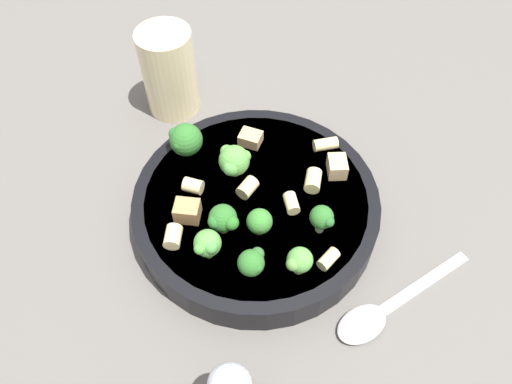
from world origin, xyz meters
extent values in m
plane|color=#5B5651|center=(0.00, 0.00, 0.00)|extent=(2.00, 2.00, 0.00)
cylinder|color=black|center=(0.00, 0.00, 0.02)|extent=(0.28, 0.28, 0.04)
cylinder|color=beige|center=(0.00, 0.00, 0.04)|extent=(0.25, 0.25, 0.01)
torus|color=black|center=(0.00, 0.00, 0.04)|extent=(0.27, 0.27, 0.00)
cylinder|color=#84AD60|center=(-0.05, -0.07, 0.05)|extent=(0.01, 0.01, 0.02)
sphere|color=#569942|center=(-0.05, -0.07, 0.06)|extent=(0.03, 0.03, 0.03)
sphere|color=#4B8E42|center=(-0.05, -0.08, 0.07)|extent=(0.01, 0.01, 0.01)
sphere|color=#4B943A|center=(-0.06, -0.08, 0.07)|extent=(0.01, 0.01, 0.01)
cylinder|color=#93B766|center=(-0.08, 0.07, 0.04)|extent=(0.01, 0.01, 0.01)
sphere|color=#2D6B28|center=(-0.08, 0.07, 0.06)|extent=(0.04, 0.04, 0.04)
sphere|color=#2A6626|center=(-0.08, 0.06, 0.06)|extent=(0.01, 0.01, 0.01)
sphere|color=#276529|center=(-0.09, 0.08, 0.07)|extent=(0.02, 0.02, 0.02)
cylinder|color=#93B766|center=(-0.02, 0.03, 0.05)|extent=(0.01, 0.01, 0.01)
sphere|color=#569942|center=(-0.02, 0.03, 0.06)|extent=(0.03, 0.03, 0.03)
sphere|color=#529643|center=(-0.03, 0.02, 0.07)|extent=(0.02, 0.02, 0.02)
sphere|color=#599342|center=(-0.03, 0.05, 0.07)|extent=(0.01, 0.01, 0.01)
sphere|color=#589A3F|center=(-0.01, 0.04, 0.07)|extent=(0.01, 0.01, 0.01)
cylinder|color=#9EC175|center=(0.04, -0.09, 0.05)|extent=(0.01, 0.01, 0.01)
sphere|color=#569942|center=(0.04, -0.09, 0.06)|extent=(0.03, 0.03, 0.03)
sphere|color=#5A8B40|center=(0.03, -0.10, 0.06)|extent=(0.01, 0.01, 0.01)
sphere|color=#50863A|center=(0.03, -0.09, 0.06)|extent=(0.01, 0.01, 0.01)
cylinder|color=#93B766|center=(-0.04, -0.04, 0.05)|extent=(0.01, 0.01, 0.01)
sphere|color=#2D6B28|center=(-0.04, -0.04, 0.06)|extent=(0.03, 0.03, 0.03)
sphere|color=#2A6C23|center=(-0.03, -0.05, 0.07)|extent=(0.02, 0.02, 0.02)
sphere|color=#2B6A2A|center=(-0.04, -0.04, 0.06)|extent=(0.02, 0.02, 0.02)
cylinder|color=#9EC175|center=(-0.01, -0.09, 0.05)|extent=(0.01, 0.01, 0.01)
sphere|color=#2D6B28|center=(-0.01, -0.09, 0.06)|extent=(0.03, 0.03, 0.03)
sphere|color=#2F5D2A|center=(-0.01, -0.08, 0.06)|extent=(0.01, 0.01, 0.01)
sphere|color=#2A6927|center=(-0.01, -0.10, 0.06)|extent=(0.01, 0.01, 0.01)
cylinder|color=#9EC175|center=(0.06, -0.05, 0.05)|extent=(0.01, 0.01, 0.02)
sphere|color=#2D6B28|center=(0.06, -0.05, 0.06)|extent=(0.03, 0.03, 0.03)
sphere|color=#2A5C26|center=(0.06, -0.06, 0.07)|extent=(0.01, 0.01, 0.01)
sphere|color=#275F29|center=(0.07, -0.06, 0.07)|extent=(0.01, 0.01, 0.01)
cylinder|color=#84AD60|center=(0.00, -0.04, 0.04)|extent=(0.01, 0.01, 0.01)
sphere|color=#387A2D|center=(0.00, -0.04, 0.06)|extent=(0.03, 0.03, 0.03)
sphere|color=#33772F|center=(0.00, -0.04, 0.06)|extent=(0.01, 0.01, 0.01)
sphere|color=#396B28|center=(0.00, -0.05, 0.06)|extent=(0.01, 0.01, 0.01)
cylinder|color=beige|center=(-0.01, 0.01, 0.05)|extent=(0.03, 0.03, 0.02)
cylinder|color=beige|center=(0.06, 0.01, 0.05)|extent=(0.02, 0.03, 0.02)
cylinder|color=beige|center=(0.07, -0.09, 0.05)|extent=(0.03, 0.03, 0.01)
cylinder|color=beige|center=(0.09, 0.07, 0.05)|extent=(0.03, 0.02, 0.01)
cylinder|color=beige|center=(-0.07, 0.02, 0.05)|extent=(0.03, 0.02, 0.02)
cylinder|color=beige|center=(0.04, -0.02, 0.05)|extent=(0.02, 0.02, 0.01)
cylinder|color=beige|center=(-0.09, -0.05, 0.05)|extent=(0.02, 0.03, 0.02)
cube|color=tan|center=(0.00, 0.08, 0.05)|extent=(0.03, 0.03, 0.01)
cube|color=tan|center=(0.09, 0.03, 0.05)|extent=(0.02, 0.03, 0.02)
cube|color=#A87A4C|center=(-0.07, -0.02, 0.05)|extent=(0.03, 0.03, 0.02)
cylinder|color=beige|center=(-0.10, 0.20, 0.06)|extent=(0.07, 0.07, 0.12)
cylinder|color=beige|center=(-0.10, 0.20, 0.02)|extent=(0.06, 0.06, 0.04)
cube|color=#B2B2B7|center=(0.17, -0.10, 0.00)|extent=(0.11, 0.07, 0.01)
ellipsoid|color=#B2B2B7|center=(0.10, -0.14, 0.01)|extent=(0.07, 0.06, 0.01)
camera|label=1|loc=(-0.03, -0.32, 0.49)|focal=35.00mm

